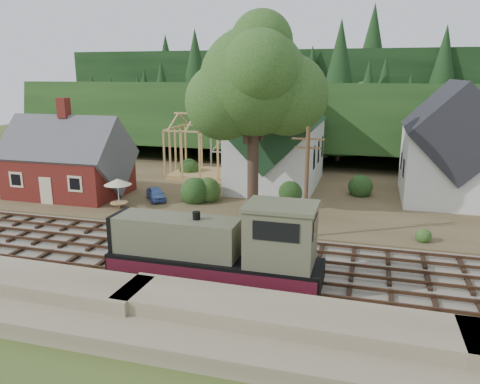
# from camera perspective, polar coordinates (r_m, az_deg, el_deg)

# --- Properties ---
(ground) EXTENTS (140.00, 140.00, 0.00)m
(ground) POSITION_cam_1_polar(r_m,az_deg,el_deg) (30.45, -6.87, -7.92)
(ground) COLOR #384C1E
(ground) RESTS_ON ground
(embankment) EXTENTS (64.00, 5.00, 1.60)m
(embankment) POSITION_cam_1_polar(r_m,az_deg,el_deg) (23.64, -15.05, -15.25)
(embankment) COLOR #7F7259
(embankment) RESTS_ON ground
(railroad_bed) EXTENTS (64.00, 11.00, 0.16)m
(railroad_bed) POSITION_cam_1_polar(r_m,az_deg,el_deg) (30.42, -6.87, -7.78)
(railroad_bed) COLOR #726B5B
(railroad_bed) RESTS_ON ground
(village_flat) EXTENTS (64.00, 26.00, 0.30)m
(village_flat) POSITION_cam_1_polar(r_m,az_deg,el_deg) (46.71, 1.59, 0.28)
(village_flat) COLOR brown
(village_flat) RESTS_ON ground
(hillside) EXTENTS (70.00, 28.96, 12.74)m
(hillside) POSITION_cam_1_polar(r_m,az_deg,el_deg) (69.79, 6.47, 4.76)
(hillside) COLOR #1E3F19
(hillside) RESTS_ON ground
(ridge) EXTENTS (80.00, 20.00, 12.00)m
(ridge) POSITION_cam_1_polar(r_m,az_deg,el_deg) (85.44, 8.26, 6.45)
(ridge) COLOR black
(ridge) RESTS_ON ground
(depot) EXTENTS (10.80, 7.41, 9.00)m
(depot) POSITION_cam_1_polar(r_m,az_deg,el_deg) (46.55, -20.14, 3.22)
(depot) COLOR #5B1C14
(depot) RESTS_ON village_flat
(church) EXTENTS (8.40, 15.17, 13.00)m
(church) POSITION_cam_1_polar(r_m,az_deg,el_deg) (46.94, 4.52, 6.57)
(church) COLOR silver
(church) RESTS_ON village_flat
(farmhouse) EXTENTS (8.40, 10.80, 10.60)m
(farmhouse) POSITION_cam_1_polar(r_m,az_deg,el_deg) (45.95, 24.37, 4.78)
(farmhouse) COLOR silver
(farmhouse) RESTS_ON village_flat
(timber_frame) EXTENTS (8.20, 6.20, 6.99)m
(timber_frame) POSITION_cam_1_polar(r_m,az_deg,el_deg) (51.55, -3.78, 5.13)
(timber_frame) COLOR tan
(timber_frame) RESTS_ON village_flat
(lattice_tower) EXTENTS (3.20, 3.20, 12.12)m
(lattice_tower) POSITION_cam_1_polar(r_m,az_deg,el_deg) (56.60, -1.82, 12.85)
(lattice_tower) COLOR silver
(lattice_tower) RESTS_ON village_flat
(big_tree) EXTENTS (10.90, 8.40, 14.70)m
(big_tree) POSITION_cam_1_polar(r_m,az_deg,el_deg) (37.13, 1.94, 12.37)
(big_tree) COLOR #38281E
(big_tree) RESTS_ON village_flat
(telegraph_pole_near) EXTENTS (2.20, 0.28, 8.00)m
(telegraph_pole_near) POSITION_cam_1_polar(r_m,az_deg,el_deg) (32.23, 8.11, 1.22)
(telegraph_pole_near) COLOR #4C331E
(telegraph_pole_near) RESTS_ON ground
(locomotive) EXTENTS (11.80, 2.95, 4.72)m
(locomotive) POSITION_cam_1_polar(r_m,az_deg,el_deg) (25.90, -2.25, -6.91)
(locomotive) COLOR black
(locomotive) RESTS_ON railroad_bed
(car_blue) EXTENTS (3.11, 3.53, 1.15)m
(car_blue) POSITION_cam_1_polar(r_m,az_deg,el_deg) (42.90, -10.22, -0.21)
(car_blue) COLOR #5E81CA
(car_blue) RESTS_ON village_flat
(patio_set) EXTENTS (2.30, 2.30, 2.56)m
(patio_set) POSITION_cam_1_polar(r_m,az_deg,el_deg) (40.66, -14.68, 1.06)
(patio_set) COLOR silver
(patio_set) RESTS_ON village_flat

